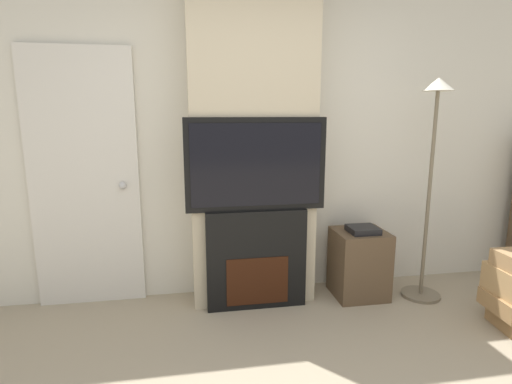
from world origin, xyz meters
name	(u,v)px	position (x,y,z in m)	size (l,w,h in m)	color
wall_back	(249,136)	(0.00, 2.03, 1.35)	(6.00, 0.06, 2.70)	silver
chimney_breast	(252,138)	(0.00, 1.83, 1.35)	(0.99, 0.33, 2.70)	beige
fireplace	(256,259)	(0.00, 1.67, 0.40)	(0.79, 0.15, 0.80)	black
television	(256,165)	(0.00, 1.66, 1.16)	(1.08, 0.07, 0.71)	black
floor_lamp	(432,160)	(1.42, 1.59, 1.17)	(0.32, 0.32, 1.81)	#726651
media_stand	(359,263)	(0.90, 1.71, 0.29)	(0.43, 0.40, 0.62)	brown
entry_door	(85,181)	(-1.32, 1.97, 1.02)	(0.83, 0.09, 2.04)	silver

